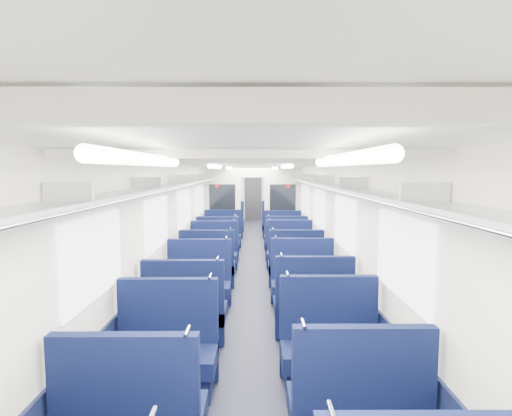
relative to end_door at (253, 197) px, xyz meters
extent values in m
cube|color=black|center=(0.00, -8.94, -1.00)|extent=(2.80, 18.00, 0.01)
cube|color=white|center=(0.00, -8.94, 1.35)|extent=(2.80, 18.00, 0.01)
cube|color=silver|center=(-1.40, -8.94, 0.18)|extent=(0.02, 18.00, 2.35)
cube|color=black|center=(-1.39, -8.94, -0.65)|extent=(0.03, 17.90, 0.70)
cube|color=silver|center=(1.40, -8.94, 0.18)|extent=(0.02, 18.00, 2.35)
cube|color=black|center=(1.39, -8.94, -0.65)|extent=(0.03, 17.90, 0.70)
cube|color=silver|center=(0.00, 0.06, 0.18)|extent=(2.80, 0.02, 2.35)
cube|color=#B2B5BA|center=(-1.22, -8.94, 0.97)|extent=(0.34, 17.40, 0.04)
cylinder|color=silver|center=(-1.04, -8.94, 0.95)|extent=(0.02, 17.40, 0.02)
cube|color=#B2B5BA|center=(-1.22, -14.94, 1.05)|extent=(0.34, 0.03, 0.14)
cube|color=#B2B5BA|center=(-1.22, -12.94, 1.05)|extent=(0.34, 0.03, 0.14)
cube|color=#B2B5BA|center=(-1.22, -10.94, 1.05)|extent=(0.34, 0.03, 0.14)
cube|color=#B2B5BA|center=(-1.22, -8.94, 1.05)|extent=(0.34, 0.03, 0.14)
cube|color=#B2B5BA|center=(-1.22, -6.94, 1.05)|extent=(0.34, 0.03, 0.14)
cube|color=#B2B5BA|center=(-1.22, -4.94, 1.05)|extent=(0.34, 0.03, 0.14)
cube|color=#B2B5BA|center=(-1.22, -2.94, 1.05)|extent=(0.34, 0.03, 0.14)
cube|color=#B2B5BA|center=(-1.22, -0.94, 1.05)|extent=(0.34, 0.03, 0.14)
cube|color=#B2B5BA|center=(1.22, -8.94, 0.97)|extent=(0.34, 17.40, 0.04)
cylinder|color=silver|center=(1.04, -8.94, 0.95)|extent=(0.02, 17.40, 0.02)
cube|color=#B2B5BA|center=(1.22, -14.94, 1.05)|extent=(0.34, 0.03, 0.14)
cube|color=#B2B5BA|center=(1.22, -12.94, 1.05)|extent=(0.34, 0.03, 0.14)
cube|color=#B2B5BA|center=(1.22, -10.94, 1.05)|extent=(0.34, 0.03, 0.14)
cube|color=#B2B5BA|center=(1.22, -8.94, 1.05)|extent=(0.34, 0.03, 0.14)
cube|color=#B2B5BA|center=(1.22, -6.94, 1.05)|extent=(0.34, 0.03, 0.14)
cube|color=#B2B5BA|center=(1.22, -4.94, 1.05)|extent=(0.34, 0.03, 0.14)
cube|color=#B2B5BA|center=(1.22, -2.94, 1.05)|extent=(0.34, 0.03, 0.14)
cube|color=#B2B5BA|center=(1.22, -0.94, 1.05)|extent=(0.34, 0.03, 0.14)
cube|color=white|center=(-1.38, -14.14, 0.42)|extent=(0.02, 1.30, 0.75)
cube|color=white|center=(-1.38, -11.84, 0.42)|extent=(0.02, 1.30, 0.75)
cube|color=white|center=(-1.38, -9.54, 0.42)|extent=(0.02, 1.30, 0.75)
cube|color=white|center=(-1.38, -7.24, 0.42)|extent=(0.02, 1.30, 0.75)
cube|color=white|center=(-1.38, -4.44, 0.42)|extent=(0.02, 1.30, 0.75)
cube|color=white|center=(-1.38, -2.14, 0.42)|extent=(0.02, 1.30, 0.75)
cube|color=white|center=(1.38, -14.14, 0.42)|extent=(0.02, 1.30, 0.75)
cube|color=white|center=(1.38, -11.84, 0.42)|extent=(0.02, 1.30, 0.75)
cube|color=white|center=(1.38, -9.54, 0.42)|extent=(0.02, 1.30, 0.75)
cube|color=white|center=(1.38, -7.24, 0.42)|extent=(0.02, 1.30, 0.75)
cube|color=white|center=(1.38, -4.44, 0.42)|extent=(0.02, 1.30, 0.75)
cube|color=white|center=(1.38, -2.14, 0.42)|extent=(0.02, 1.30, 0.75)
cube|color=silver|center=(0.00, -16.94, 1.31)|extent=(2.70, 0.06, 0.06)
cube|color=silver|center=(0.00, -14.94, 1.31)|extent=(2.70, 0.06, 0.06)
cube|color=silver|center=(0.00, -12.94, 1.31)|extent=(2.70, 0.06, 0.06)
cube|color=silver|center=(0.00, -10.94, 1.31)|extent=(2.70, 0.06, 0.06)
cube|color=silver|center=(0.00, -8.94, 1.31)|extent=(2.70, 0.06, 0.06)
cube|color=silver|center=(0.00, -6.94, 1.31)|extent=(2.70, 0.06, 0.06)
cube|color=silver|center=(0.00, -4.94, 1.31)|extent=(2.70, 0.06, 0.06)
cube|color=silver|center=(0.00, -2.94, 1.31)|extent=(2.70, 0.06, 0.06)
cube|color=silver|center=(0.00, -0.94, 1.31)|extent=(2.70, 0.06, 0.06)
cylinder|color=white|center=(-0.55, -15.44, 1.26)|extent=(0.07, 1.60, 0.07)
cylinder|color=white|center=(-0.55, -11.44, 1.26)|extent=(0.07, 1.60, 0.07)
cylinder|color=white|center=(-0.55, -7.94, 1.26)|extent=(0.07, 1.60, 0.07)
cylinder|color=white|center=(-0.55, -3.44, 1.26)|extent=(0.07, 1.60, 0.07)
cylinder|color=white|center=(0.55, -15.44, 1.26)|extent=(0.07, 1.60, 0.07)
cylinder|color=white|center=(0.55, -11.44, 1.26)|extent=(0.07, 1.60, 0.07)
cylinder|color=white|center=(0.55, -7.94, 1.26)|extent=(0.07, 1.60, 0.07)
cylinder|color=white|center=(0.55, -3.44, 1.26)|extent=(0.07, 1.60, 0.07)
cube|color=black|center=(0.00, 0.00, 0.00)|extent=(0.75, 0.06, 2.00)
cube|color=silver|center=(-0.88, -6.11, 0.18)|extent=(1.05, 0.08, 2.35)
cube|color=black|center=(-0.87, -6.16, 0.40)|extent=(0.76, 0.02, 0.80)
cylinder|color=red|center=(-1.02, -6.17, 0.75)|extent=(0.12, 0.01, 0.12)
cube|color=silver|center=(0.88, -6.11, 0.18)|extent=(1.05, 0.08, 2.35)
cube|color=black|center=(0.87, -6.16, 0.40)|extent=(0.76, 0.02, 0.80)
cylinder|color=red|center=(1.02, -6.17, 0.75)|extent=(0.12, 0.01, 0.12)
cube|color=silver|center=(0.00, -6.11, 1.17)|extent=(0.70, 0.08, 0.35)
cylinder|color=silver|center=(0.40, -15.98, 0.13)|extent=(0.02, 0.16, 0.02)
cube|color=#0B1338|center=(-0.83, -15.08, -0.44)|extent=(1.02, 0.10, 1.09)
cylinder|color=silver|center=(-0.40, -15.08, 0.13)|extent=(0.02, 0.16, 0.02)
cube|color=#0B1338|center=(0.83, -14.73, -0.65)|extent=(1.02, 0.53, 0.17)
cube|color=#0B1338|center=(0.83, -14.95, -0.44)|extent=(1.02, 0.10, 1.09)
cylinder|color=silver|center=(0.40, -14.95, 0.13)|extent=(0.02, 0.16, 0.02)
cube|color=#0B1338|center=(-0.83, -13.91, -0.65)|extent=(1.02, 0.53, 0.17)
cube|color=black|center=(-0.83, -13.91, -0.87)|extent=(0.94, 0.43, 0.26)
cube|color=#0B1338|center=(-0.83, -13.69, -0.44)|extent=(1.02, 0.10, 1.09)
cylinder|color=silver|center=(-0.40, -13.69, 0.13)|extent=(0.02, 0.16, 0.02)
cube|color=#0B1338|center=(0.83, -13.82, -0.65)|extent=(1.02, 0.53, 0.17)
cube|color=black|center=(0.83, -13.82, -0.87)|extent=(0.94, 0.43, 0.26)
cube|color=#0B1338|center=(0.83, -13.60, -0.44)|extent=(1.02, 0.10, 1.09)
cylinder|color=silver|center=(0.40, -13.60, 0.13)|extent=(0.02, 0.16, 0.02)
cube|color=#0B1338|center=(-0.83, -12.64, -0.65)|extent=(1.02, 0.53, 0.17)
cube|color=black|center=(-0.83, -12.64, -0.87)|extent=(0.94, 0.43, 0.26)
cube|color=#0B1338|center=(-0.83, -12.86, -0.44)|extent=(1.02, 0.10, 1.09)
cylinder|color=silver|center=(-0.40, -12.86, 0.13)|extent=(0.02, 0.16, 0.02)
cube|color=#0B1338|center=(0.83, -12.44, -0.65)|extent=(1.02, 0.53, 0.17)
cube|color=black|center=(0.83, -12.44, -0.87)|extent=(0.94, 0.43, 0.26)
cube|color=#0B1338|center=(0.83, -12.66, -0.44)|extent=(1.02, 0.10, 1.09)
cylinder|color=silver|center=(0.40, -12.66, 0.13)|extent=(0.02, 0.16, 0.02)
cube|color=#0B1338|center=(-0.83, -11.58, -0.65)|extent=(1.02, 0.53, 0.17)
cube|color=black|center=(-0.83, -11.58, -0.87)|extent=(0.94, 0.43, 0.26)
cube|color=#0B1338|center=(-0.83, -11.36, -0.44)|extent=(1.02, 0.10, 1.09)
cylinder|color=silver|center=(-0.40, -11.36, 0.13)|extent=(0.02, 0.16, 0.02)
cube|color=#0B1338|center=(0.83, -11.51, -0.65)|extent=(1.02, 0.53, 0.17)
cube|color=black|center=(0.83, -11.51, -0.87)|extent=(0.94, 0.43, 0.26)
cube|color=#0B1338|center=(0.83, -11.29, -0.44)|extent=(1.02, 0.10, 1.09)
cylinder|color=silver|center=(0.40, -11.29, 0.13)|extent=(0.02, 0.16, 0.02)
cube|color=#0B1338|center=(-0.83, -10.19, -0.65)|extent=(1.02, 0.53, 0.17)
cube|color=black|center=(-0.83, -10.19, -0.87)|extent=(0.94, 0.43, 0.26)
cube|color=#0B1338|center=(-0.83, -10.41, -0.44)|extent=(1.02, 0.10, 1.09)
cylinder|color=silver|center=(-0.40, -10.41, 0.13)|extent=(0.02, 0.16, 0.02)
cube|color=#0B1338|center=(0.83, -10.18, -0.65)|extent=(1.02, 0.53, 0.17)
cube|color=black|center=(0.83, -10.18, -0.87)|extent=(0.94, 0.43, 0.26)
cube|color=#0B1338|center=(0.83, -10.40, -0.44)|extent=(1.02, 0.10, 1.09)
cylinder|color=silver|center=(0.40, -10.40, 0.13)|extent=(0.02, 0.16, 0.02)
cube|color=#0B1338|center=(-0.83, -9.29, -0.65)|extent=(1.02, 0.53, 0.17)
cube|color=black|center=(-0.83, -9.29, -0.87)|extent=(0.94, 0.43, 0.26)
cube|color=#0B1338|center=(-0.83, -9.07, -0.44)|extent=(1.02, 0.10, 1.09)
cylinder|color=silver|center=(-0.40, -9.07, 0.13)|extent=(0.02, 0.16, 0.02)
cube|color=#0B1338|center=(0.83, -9.14, -0.65)|extent=(1.02, 0.53, 0.17)
cube|color=black|center=(0.83, -9.14, -0.87)|extent=(0.94, 0.43, 0.26)
cube|color=#0B1338|center=(0.83, -8.92, -0.44)|extent=(1.02, 0.10, 1.09)
cylinder|color=silver|center=(0.40, -8.92, 0.13)|extent=(0.02, 0.16, 0.02)
cube|color=#0B1338|center=(-0.83, -8.01, -0.65)|extent=(1.02, 0.53, 0.17)
cube|color=black|center=(-0.83, -8.01, -0.87)|extent=(0.94, 0.43, 0.26)
cube|color=#0B1338|center=(-0.83, -8.23, -0.44)|extent=(1.02, 0.10, 1.09)
cylinder|color=silver|center=(-0.40, -8.23, 0.13)|extent=(0.02, 0.16, 0.02)
cube|color=#0B1338|center=(0.83, -7.95, -0.65)|extent=(1.02, 0.53, 0.17)
cube|color=black|center=(0.83, -7.95, -0.87)|extent=(0.94, 0.43, 0.26)
cube|color=#0B1338|center=(0.83, -8.16, -0.44)|extent=(1.02, 0.10, 1.09)
cylinder|color=silver|center=(0.40, -8.16, 0.13)|extent=(0.02, 0.16, 0.02)
cube|color=#0B1338|center=(-0.83, -6.83, -0.65)|extent=(1.02, 0.53, 0.17)
cube|color=black|center=(-0.83, -6.83, -0.87)|extent=(0.94, 0.43, 0.26)
cube|color=#0B1338|center=(-0.83, -6.61, -0.44)|extent=(1.02, 0.10, 1.09)
cylinder|color=silver|center=(-0.40, -6.61, 0.13)|extent=(0.02, 0.16, 0.02)
cube|color=#0B1338|center=(0.83, -7.02, -0.65)|extent=(1.02, 0.53, 0.17)
cube|color=black|center=(0.83, -7.02, -0.87)|extent=(0.94, 0.43, 0.26)
cube|color=#0B1338|center=(0.83, -6.81, -0.44)|extent=(1.02, 0.10, 1.09)
cylinder|color=silver|center=(0.40, -6.81, 0.13)|extent=(0.02, 0.16, 0.02)
cube|color=#0B1338|center=(-0.83, -4.81, -0.65)|extent=(1.02, 0.53, 0.17)
cube|color=black|center=(-0.83, -4.81, -0.87)|extent=(0.94, 0.43, 0.26)
cube|color=#0B1338|center=(-0.83, -5.02, -0.44)|extent=(1.02, 0.10, 1.09)
cylinder|color=silver|center=(-0.40, -5.02, 0.13)|extent=(0.02, 0.16, 0.02)
cube|color=#0B1338|center=(0.83, -4.70, -0.65)|extent=(1.02, 0.53, 0.17)
cube|color=black|center=(0.83, -4.70, -0.87)|extent=(0.94, 0.43, 0.26)
cube|color=#0B1338|center=(0.83, -4.92, -0.44)|extent=(1.02, 0.10, 1.09)
cylinder|color=silver|center=(0.40, -4.92, 0.13)|extent=(0.02, 0.16, 0.02)
cube|color=#0B1338|center=(-0.83, -3.81, -0.65)|extent=(1.02, 0.53, 0.17)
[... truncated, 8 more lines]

